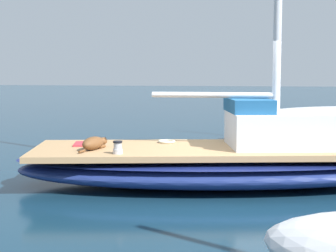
# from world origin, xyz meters

# --- Properties ---
(ground_plane) EXTENTS (120.00, 120.00, 0.00)m
(ground_plane) POSITION_xyz_m (0.00, 0.00, 0.00)
(ground_plane) COLOR #143347
(sailboat_main) EXTENTS (3.90, 7.59, 0.66)m
(sailboat_main) POSITION_xyz_m (0.00, 0.00, 0.34)
(sailboat_main) COLOR navy
(sailboat_main) RESTS_ON ground
(cabin_house) EXTENTS (1.81, 2.46, 0.84)m
(cabin_house) POSITION_xyz_m (-0.24, 1.09, 1.01)
(cabin_house) COLOR silver
(cabin_house) RESTS_ON sailboat_main
(dog_brown) EXTENTS (0.95, 0.36, 0.22)m
(dog_brown) POSITION_xyz_m (0.66, -2.16, 0.77)
(dog_brown) COLOR brown
(dog_brown) RESTS_ON sailboat_main
(deck_winch) EXTENTS (0.16, 0.16, 0.21)m
(deck_winch) POSITION_xyz_m (1.06, -1.64, 0.76)
(deck_winch) COLOR #B7B7BC
(deck_winch) RESTS_ON sailboat_main
(coiled_rope) EXTENTS (0.32, 0.32, 0.04)m
(coiled_rope) POSITION_xyz_m (-0.36, -1.09, 0.68)
(coiled_rope) COLOR beige
(coiled_rope) RESTS_ON sailboat_main
(deck_towel) EXTENTS (0.63, 0.48, 0.03)m
(deck_towel) POSITION_xyz_m (0.15, -2.50, 0.68)
(deck_towel) COLOR #C6333D
(deck_towel) RESTS_ON sailboat_main
(mooring_buoy) EXTENTS (0.44, 0.44, 0.44)m
(mooring_buoy) POSITION_xyz_m (-4.16, 1.80, 0.22)
(mooring_buoy) COLOR #E55119
(mooring_buoy) RESTS_ON ground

